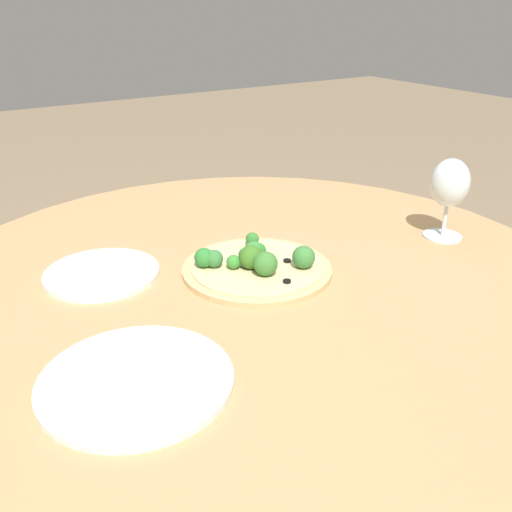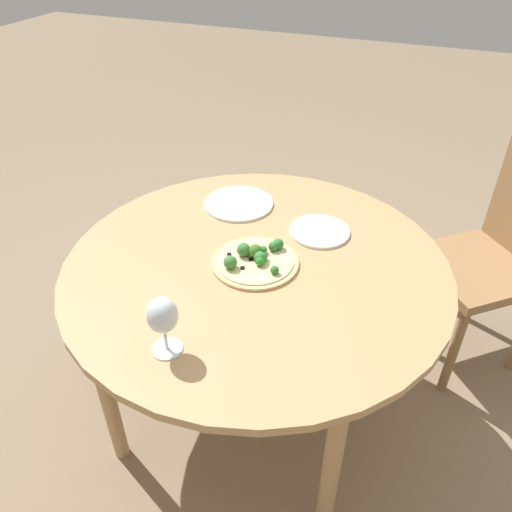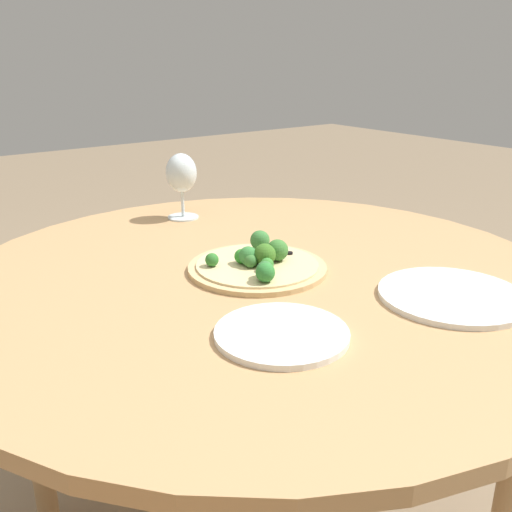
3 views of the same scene
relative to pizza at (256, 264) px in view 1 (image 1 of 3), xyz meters
The scene contains 5 objects.
dining_table 0.08m from the pizza, 78.05° to the right, with size 1.19×1.19×0.70m.
pizza is the anchor object (origin of this frame).
wine_glass 0.43m from the pizza, 80.04° to the left, with size 0.08×0.08×0.16m.
plate_near 0.36m from the pizza, 58.04° to the right, with size 0.25×0.25×0.01m.
plate_far 0.27m from the pizza, 119.26° to the right, with size 0.20×0.20×0.01m.
Camera 1 is at (0.77, -0.49, 1.15)m, focal length 40.00 mm.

